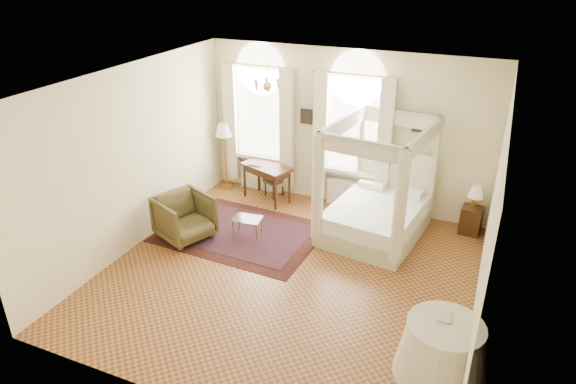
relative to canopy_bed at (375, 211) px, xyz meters
name	(u,v)px	position (x,y,z in m)	size (l,w,h in m)	color
ground	(288,274)	(-1.00, -1.88, -0.51)	(6.00, 6.00, 0.00)	#9D612D
room_walls	(288,167)	(-1.00, -1.88, 1.47)	(6.00, 6.00, 6.00)	#FFF4C2
window_left	(260,128)	(-2.90, 0.99, 0.98)	(1.62, 0.27, 3.29)	white
window_right	(352,141)	(-0.80, 0.99, 0.98)	(1.62, 0.27, 3.29)	white
chandelier	(267,85)	(-1.90, -0.68, 2.40)	(0.51, 0.45, 0.50)	#C39241
wall_pictures	(350,120)	(-0.91, 1.09, 1.38)	(2.54, 0.03, 0.39)	black
canopy_bed	(375,211)	(0.00, 0.00, 0.00)	(1.95, 2.28, 2.25)	#BABD99
nightstand	(471,220)	(1.70, 0.82, -0.24)	(0.38, 0.35, 0.55)	#341B0E
nightstand_lamp	(476,193)	(1.70, 0.90, 0.31)	(0.29, 0.29, 0.42)	#C39241
writing_desk	(266,171)	(-2.56, 0.59, 0.18)	(1.21, 0.89, 0.81)	#341B0E
laptop	(255,164)	(-2.82, 0.56, 0.31)	(0.32, 0.21, 0.03)	black
stool	(274,182)	(-2.49, 0.82, -0.16)	(0.48, 0.48, 0.42)	#40381B
armchair	(185,217)	(-3.30, -1.49, -0.08)	(0.92, 0.95, 0.86)	#473D1E
coffee_table	(247,220)	(-2.24, -0.97, -0.18)	(0.58, 0.44, 0.37)	silver
floor_lamp	(224,133)	(-3.70, 0.82, 0.81)	(0.40, 0.40, 1.55)	#C39241
oriental_rug	(241,233)	(-2.40, -0.95, -0.50)	(3.12, 2.31, 0.01)	#3B150E
side_table	(442,350)	(1.70, -3.19, -0.11)	(1.19, 1.19, 0.81)	silver
book	(437,315)	(1.57, -3.06, 0.31)	(0.18, 0.24, 0.02)	black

